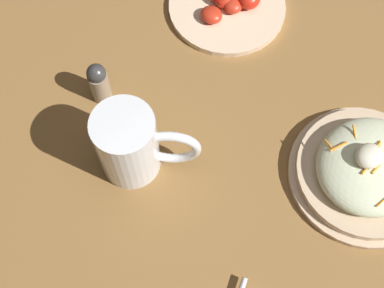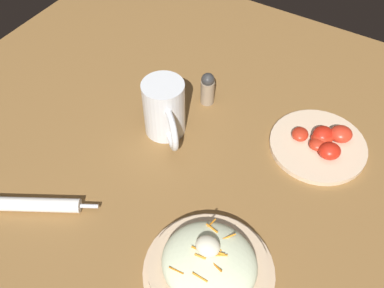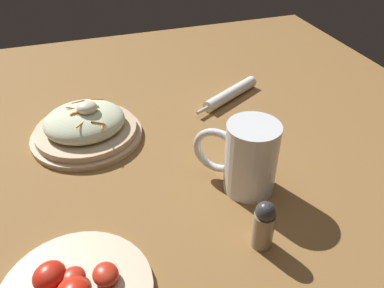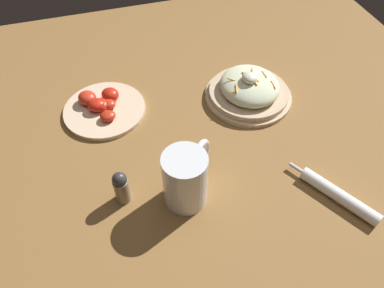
{
  "view_description": "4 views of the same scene",
  "coord_description": "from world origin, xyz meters",
  "px_view_note": "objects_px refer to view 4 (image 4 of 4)",
  "views": [
    {
      "loc": [
        -0.26,
        -0.19,
        0.77
      ],
      "look_at": [
        -0.05,
        0.06,
        0.06
      ],
      "focal_mm": 49.03,
      "sensor_mm": 36.0,
      "label": 1
    },
    {
      "loc": [
        0.29,
        -0.44,
        0.75
      ],
      "look_at": [
        -0.02,
        0.07,
        0.06
      ],
      "focal_mm": 41.37,
      "sensor_mm": 36.0,
      "label": 2
    },
    {
      "loc": [
        0.15,
        0.61,
        0.5
      ],
      "look_at": [
        -0.04,
        0.06,
        0.07
      ],
      "focal_mm": 37.47,
      "sensor_mm": 36.0,
      "label": 3
    },
    {
      "loc": [
        -0.55,
        0.24,
        0.69
      ],
      "look_at": [
        -0.03,
        0.08,
        0.06
      ],
      "focal_mm": 34.72,
      "sensor_mm": 36.0,
      "label": 4
    }
  ],
  "objects_px": {
    "salad_plate": "(249,89)",
    "salt_shaker": "(121,187)",
    "tomato_plate": "(103,107)",
    "beer_mug": "(186,180)",
    "napkin_roll": "(339,195)"
  },
  "relations": [
    {
      "from": "napkin_roll",
      "to": "beer_mug",
      "type": "bearing_deg",
      "value": 71.99
    },
    {
      "from": "tomato_plate",
      "to": "salt_shaker",
      "type": "relative_size",
      "value": 2.47
    },
    {
      "from": "salad_plate",
      "to": "salt_shaker",
      "type": "bearing_deg",
      "value": 120.32
    },
    {
      "from": "beer_mug",
      "to": "salt_shaker",
      "type": "relative_size",
      "value": 1.56
    },
    {
      "from": "salad_plate",
      "to": "napkin_roll",
      "type": "xyz_separation_m",
      "value": [
        -0.36,
        -0.06,
        -0.02
      ]
    },
    {
      "from": "salt_shaker",
      "to": "beer_mug",
      "type": "bearing_deg",
      "value": -104.87
    },
    {
      "from": "beer_mug",
      "to": "salt_shaker",
      "type": "xyz_separation_m",
      "value": [
        0.03,
        0.13,
        -0.02
      ]
    },
    {
      "from": "beer_mug",
      "to": "napkin_roll",
      "type": "height_order",
      "value": "beer_mug"
    },
    {
      "from": "beer_mug",
      "to": "salt_shaker",
      "type": "distance_m",
      "value": 0.14
    },
    {
      "from": "napkin_roll",
      "to": "salt_shaker",
      "type": "relative_size",
      "value": 2.28
    },
    {
      "from": "tomato_plate",
      "to": "salt_shaker",
      "type": "bearing_deg",
      "value": -179.25
    },
    {
      "from": "salad_plate",
      "to": "salt_shaker",
      "type": "xyz_separation_m",
      "value": [
        -0.22,
        0.38,
        0.01
      ]
    },
    {
      "from": "salad_plate",
      "to": "salt_shaker",
      "type": "relative_size",
      "value": 2.72
    },
    {
      "from": "salad_plate",
      "to": "tomato_plate",
      "type": "distance_m",
      "value": 0.39
    },
    {
      "from": "salad_plate",
      "to": "tomato_plate",
      "type": "bearing_deg",
      "value": 80.66
    }
  ]
}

